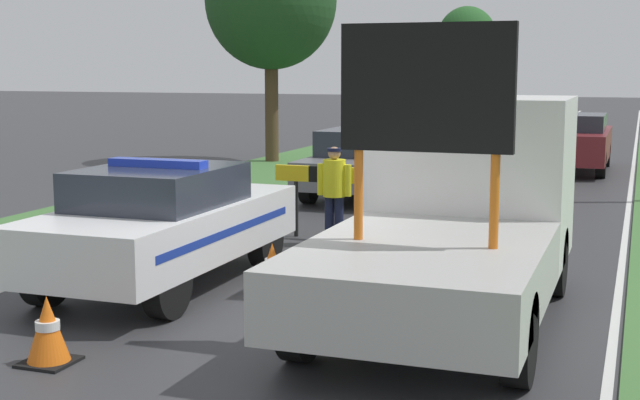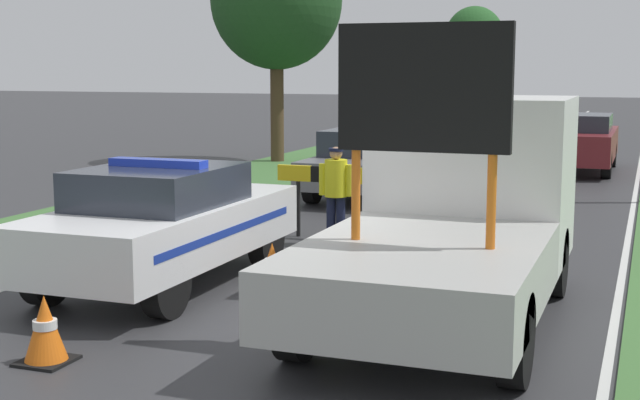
{
  "view_description": "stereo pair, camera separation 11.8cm",
  "coord_description": "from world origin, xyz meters",
  "px_view_note": "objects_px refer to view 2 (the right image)",
  "views": [
    {
      "loc": [
        3.82,
        -9.71,
        2.78
      ],
      "look_at": [
        -0.02,
        0.9,
        1.1
      ],
      "focal_mm": 50.0,
      "sensor_mm": 36.0,
      "label": 1
    },
    {
      "loc": [
        3.93,
        -9.67,
        2.78
      ],
      "look_at": [
        -0.02,
        0.9,
        1.1
      ],
      "focal_mm": 50.0,
      "sensor_mm": 36.0,
      "label": 2
    }
  ],
  "objects_px": {
    "traffic_cone_near_police": "(272,265)",
    "queued_car_sedan_silver": "(510,116)",
    "queued_car_wagon_maroon": "(578,141)",
    "police_car": "(164,223)",
    "work_truck": "(456,209)",
    "roadside_tree_near_right": "(276,1)",
    "traffic_cone_centre_front": "(45,329)",
    "pedestrian_civilian": "(416,191)",
    "roadside_tree_near_left": "(474,38)",
    "police_officer": "(336,187)",
    "queued_car_suv_grey": "(371,161)",
    "queued_car_sedan_black": "(485,124)",
    "road_barrier": "(380,181)",
    "traffic_cone_near_truck": "(469,218)"
  },
  "relations": [
    {
      "from": "police_car",
      "to": "roadside_tree_near_left",
      "type": "xyz_separation_m",
      "value": [
        -3.01,
        36.43,
        3.48
      ]
    },
    {
      "from": "queued_car_sedan_black",
      "to": "queued_car_wagon_maroon",
      "type": "bearing_deg",
      "value": 118.22
    },
    {
      "from": "traffic_cone_centre_front",
      "to": "queued_car_sedan_silver",
      "type": "relative_size",
      "value": 0.15
    },
    {
      "from": "queued_car_sedan_black",
      "to": "roadside_tree_near_left",
      "type": "xyz_separation_m",
      "value": [
        -3.19,
        14.31,
        3.5
      ]
    },
    {
      "from": "roadside_tree_near_left",
      "to": "police_officer",
      "type": "bearing_deg",
      "value": -82.78
    },
    {
      "from": "traffic_cone_centre_front",
      "to": "roadside_tree_near_right",
      "type": "height_order",
      "value": "roadside_tree_near_right"
    },
    {
      "from": "roadside_tree_near_left",
      "to": "police_car",
      "type": "bearing_deg",
      "value": -85.28
    },
    {
      "from": "traffic_cone_near_police",
      "to": "queued_car_sedan_black",
      "type": "relative_size",
      "value": 0.13
    },
    {
      "from": "road_barrier",
      "to": "police_officer",
      "type": "relative_size",
      "value": 2.26
    },
    {
      "from": "traffic_cone_near_police",
      "to": "queued_car_sedan_black",
      "type": "bearing_deg",
      "value": 93.04
    },
    {
      "from": "queued_car_suv_grey",
      "to": "queued_car_sedan_black",
      "type": "xyz_separation_m",
      "value": [
        0.07,
        13.5,
        0.03
      ]
    },
    {
      "from": "queued_car_wagon_maroon",
      "to": "queued_car_sedan_black",
      "type": "relative_size",
      "value": 1.03
    },
    {
      "from": "traffic_cone_near_police",
      "to": "queued_car_sedan_silver",
      "type": "height_order",
      "value": "queued_car_sedan_silver"
    },
    {
      "from": "roadside_tree_near_right",
      "to": "traffic_cone_centre_front",
      "type": "bearing_deg",
      "value": -73.7
    },
    {
      "from": "work_truck",
      "to": "roadside_tree_near_right",
      "type": "height_order",
      "value": "roadside_tree_near_right"
    },
    {
      "from": "work_truck",
      "to": "road_barrier",
      "type": "distance_m",
      "value": 4.08
    },
    {
      "from": "work_truck",
      "to": "pedestrian_civilian",
      "type": "distance_m",
      "value": 3.46
    },
    {
      "from": "traffic_cone_centre_front",
      "to": "queued_car_wagon_maroon",
      "type": "bearing_deg",
      "value": 79.35
    },
    {
      "from": "pedestrian_civilian",
      "to": "police_officer",
      "type": "bearing_deg",
      "value": -161.23
    },
    {
      "from": "work_truck",
      "to": "road_barrier",
      "type": "height_order",
      "value": "work_truck"
    },
    {
      "from": "queued_car_sedan_silver",
      "to": "traffic_cone_centre_front",
      "type": "bearing_deg",
      "value": 90.68
    },
    {
      "from": "queued_car_suv_grey",
      "to": "road_barrier",
      "type": "bearing_deg",
      "value": 108.74
    },
    {
      "from": "queued_car_sedan_silver",
      "to": "roadside_tree_near_left",
      "type": "xyz_separation_m",
      "value": [
        -3.15,
        7.97,
        3.54
      ]
    },
    {
      "from": "work_truck",
      "to": "roadside_tree_near_left",
      "type": "bearing_deg",
      "value": -80.91
    },
    {
      "from": "traffic_cone_near_police",
      "to": "queued_car_wagon_maroon",
      "type": "height_order",
      "value": "queued_car_wagon_maroon"
    },
    {
      "from": "queued_car_sedan_black",
      "to": "queued_car_sedan_silver",
      "type": "distance_m",
      "value": 6.34
    },
    {
      "from": "police_car",
      "to": "queued_car_wagon_maroon",
      "type": "xyz_separation_m",
      "value": [
        3.94,
        15.11,
        -0.0
      ]
    },
    {
      "from": "queued_car_suv_grey",
      "to": "queued_car_wagon_maroon",
      "type": "distance_m",
      "value": 7.54
    },
    {
      "from": "road_barrier",
      "to": "queued_car_sedan_black",
      "type": "distance_m",
      "value": 18.48
    },
    {
      "from": "roadside_tree_near_left",
      "to": "roadside_tree_near_right",
      "type": "relative_size",
      "value": 0.88
    },
    {
      "from": "queued_car_sedan_black",
      "to": "road_barrier",
      "type": "bearing_deg",
      "value": 94.95
    },
    {
      "from": "work_truck",
      "to": "roadside_tree_near_left",
      "type": "height_order",
      "value": "roadside_tree_near_left"
    },
    {
      "from": "police_car",
      "to": "road_barrier",
      "type": "bearing_deg",
      "value": 67.61
    },
    {
      "from": "queued_car_suv_grey",
      "to": "pedestrian_civilian",
      "type": "bearing_deg",
      "value": 114.02
    },
    {
      "from": "queued_car_sedan_silver",
      "to": "traffic_cone_near_police",
      "type": "bearing_deg",
      "value": 92.44
    },
    {
      "from": "police_officer",
      "to": "roadside_tree_near_left",
      "type": "distance_m",
      "value": 33.64
    },
    {
      "from": "work_truck",
      "to": "queued_car_wagon_maroon",
      "type": "height_order",
      "value": "work_truck"
    },
    {
      "from": "traffic_cone_near_truck",
      "to": "queued_car_sedan_silver",
      "type": "bearing_deg",
      "value": 96.98
    },
    {
      "from": "work_truck",
      "to": "queued_car_sedan_black",
      "type": "distance_m",
      "value": 22.26
    },
    {
      "from": "queued_car_wagon_maroon",
      "to": "police_officer",
      "type": "bearing_deg",
      "value": 77.01
    },
    {
      "from": "police_officer",
      "to": "queued_car_wagon_maroon",
      "type": "distance_m",
      "value": 12.2
    },
    {
      "from": "police_car",
      "to": "work_truck",
      "type": "relative_size",
      "value": 0.84
    },
    {
      "from": "police_car",
      "to": "queued_car_suv_grey",
      "type": "height_order",
      "value": "police_car"
    },
    {
      "from": "work_truck",
      "to": "traffic_cone_near_police",
      "type": "distance_m",
      "value": 2.59
    },
    {
      "from": "pedestrian_civilian",
      "to": "queued_car_sedan_silver",
      "type": "xyz_separation_m",
      "value": [
        -2.32,
        25.11,
        -0.15
      ]
    },
    {
      "from": "work_truck",
      "to": "roadside_tree_near_right",
      "type": "xyz_separation_m",
      "value": [
        -8.38,
        14.35,
        3.54
      ]
    },
    {
      "from": "queued_car_sedan_black",
      "to": "queued_car_suv_grey",
      "type": "bearing_deg",
      "value": 89.7
    },
    {
      "from": "queued_car_wagon_maroon",
      "to": "queued_car_sedan_silver",
      "type": "relative_size",
      "value": 1.08
    },
    {
      "from": "police_officer",
      "to": "roadside_tree_near_right",
      "type": "height_order",
      "value": "roadside_tree_near_right"
    },
    {
      "from": "pedestrian_civilian",
      "to": "roadside_tree_near_left",
      "type": "height_order",
      "value": "roadside_tree_near_left"
    }
  ]
}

